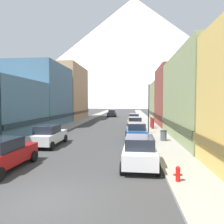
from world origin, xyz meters
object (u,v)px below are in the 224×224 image
at_px(car_right_0, 139,151).
at_px(pedestrian_1, 151,122).
at_px(trash_bin_right, 164,135).
at_px(pedestrian_2, 153,123).
at_px(car_driving_0, 112,113).
at_px(car_right_2, 135,124).
at_px(pedestrian_0, 152,122).
at_px(car_left_0, 3,154).
at_px(fire_hydrant_near, 178,173).
at_px(car_right_3, 134,119).
at_px(car_left_1, 49,135).
at_px(streetlamp_right, 149,100).
at_px(car_right_1, 136,131).

bearing_deg(car_right_0, pedestrian_1, 82.11).
height_order(trash_bin_right, pedestrian_2, pedestrian_2).
bearing_deg(car_driving_0, pedestrian_1, -70.68).
xyz_separation_m(car_right_2, pedestrian_0, (2.45, 2.03, 0.01)).
bearing_deg(pedestrian_0, car_driving_0, 109.04).
bearing_deg(pedestrian_1, pedestrian_0, -90.00).
bearing_deg(pedestrian_1, car_left_0, -117.74).
relative_size(car_right_2, pedestrian_2, 2.79).
xyz_separation_m(car_left_0, car_right_2, (7.60, 16.73, 0.00)).
relative_size(fire_hydrant_near, pedestrian_0, 0.43).
bearing_deg(car_driving_0, car_right_2, -77.70).
relative_size(pedestrian_0, pedestrian_2, 1.02).
xyz_separation_m(car_right_3, pedestrian_0, (2.45, -5.82, 0.01)).
xyz_separation_m(fire_hydrant_near, pedestrian_1, (0.80, 20.28, 0.41)).
relative_size(car_right_0, fire_hydrant_near, 6.31).
bearing_deg(car_left_1, pedestrian_2, 47.89).
xyz_separation_m(pedestrian_1, pedestrian_2, (0.00, -1.66, -0.05)).
distance_m(car_right_2, fire_hydrant_near, 17.98).
distance_m(car_right_0, pedestrian_1, 17.86).
bearing_deg(fire_hydrant_near, car_right_3, 93.67).
xyz_separation_m(car_left_1, car_right_3, (7.60, 18.25, 0.00)).
height_order(car_left_1, streetlamp_right, streetlamp_right).
bearing_deg(car_left_0, pedestrian_0, 61.82).
bearing_deg(pedestrian_2, pedestrian_1, 90.00).
distance_m(car_left_0, pedestrian_1, 21.59).
bearing_deg(pedestrian_0, car_right_3, 112.84).
distance_m(car_left_0, streetlamp_right, 16.55).
relative_size(car_right_2, fire_hydrant_near, 6.37).
height_order(car_right_0, car_right_2, same).
bearing_deg(car_right_1, pedestrian_2, 73.17).
xyz_separation_m(car_right_1, pedestrian_2, (2.45, 8.09, -0.01)).
relative_size(car_left_1, streetlamp_right, 0.75).
xyz_separation_m(car_driving_0, fire_hydrant_near, (7.05, -42.67, -0.37)).
height_order(car_driving_0, trash_bin_right, car_driving_0).
height_order(car_right_2, car_driving_0, same).
relative_size(car_right_2, pedestrian_0, 2.73).
bearing_deg(car_right_3, streetlamp_right, -82.07).
bearing_deg(pedestrian_0, car_right_1, -104.59).
relative_size(pedestrian_1, pedestrian_2, 1.05).
xyz_separation_m(car_left_0, car_driving_0, (2.20, 41.50, 0.00)).
relative_size(car_right_3, streetlamp_right, 0.75).
distance_m(car_left_0, car_right_2, 18.38).
distance_m(car_right_1, car_right_2, 7.37).
bearing_deg(car_right_2, car_driving_0, 102.30).
distance_m(car_left_0, car_driving_0, 41.56).
height_order(car_left_1, car_right_3, same).
height_order(car_right_3, streetlamp_right, streetlamp_right).
bearing_deg(car_right_0, car_left_1, 147.13).
bearing_deg(car_driving_0, pedestrian_0, -70.96).
xyz_separation_m(car_left_1, pedestrian_1, (10.05, 12.78, 0.03)).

